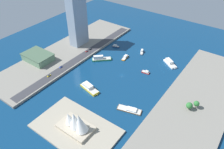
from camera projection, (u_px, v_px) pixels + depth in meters
ground_plane at (122, 75)px, 288.13m from camera, size 440.00×440.00×0.00m
quay_west at (195, 105)px, 242.06m from camera, size 70.00×240.00×2.91m
quay_east at (69, 52)px, 332.44m from camera, size 70.00×240.00×2.91m
peninsula_point at (76, 129)px, 217.12m from camera, size 83.61×51.88×2.00m
road_strip at (82, 56)px, 319.13m from camera, size 12.76×228.00×0.15m
ferry_yellow_fast at (89, 88)px, 264.34m from camera, size 29.02×14.26×6.37m
water_taxi_orange at (125, 57)px, 320.10m from camera, size 6.75×16.65×3.83m
tugboat_red at (146, 72)px, 291.43m from camera, size 11.68×5.92×3.54m
yacht_sleek_gray at (142, 52)px, 331.96m from camera, size 9.17×15.28×4.45m
barge_flat_brown at (130, 110)px, 237.21m from camera, size 27.79×14.61×3.21m
ferry_white_commuter at (170, 63)px, 307.34m from camera, size 24.27×20.51×5.99m
patrol_launch_navy at (116, 46)px, 345.53m from camera, size 11.44×6.40×4.06m
ferry_green_doubledeck at (101, 58)px, 315.49m from camera, size 25.21×24.23×7.25m
tower_tall_glass at (77, 20)px, 326.30m from camera, size 16.11×28.70×79.66m
terminal_long_green at (38, 57)px, 308.80m from camera, size 40.74×28.70×10.09m
suv_black at (90, 49)px, 334.24m from camera, size 2.17×5.11×1.65m
taxi_yellow_cab at (49, 76)px, 281.00m from camera, size 1.88×5.09×1.56m
pickup_red at (87, 51)px, 329.32m from camera, size 1.91×4.58×1.60m
hatchback_blue at (61, 67)px, 296.51m from camera, size 1.93×4.43×1.68m
traffic_light_waterfront at (90, 52)px, 319.80m from camera, size 0.36×0.36×6.50m
opera_landmark at (76, 123)px, 210.47m from camera, size 35.28×21.94×23.38m
park_tree_cluster at (192, 105)px, 232.93m from camera, size 11.78×13.01×9.02m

